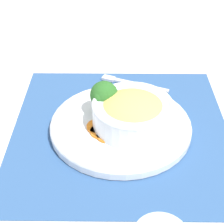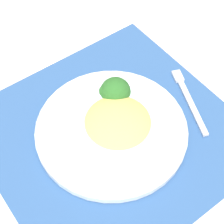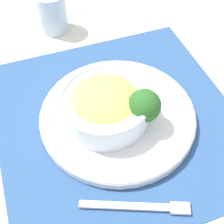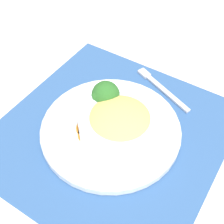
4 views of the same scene
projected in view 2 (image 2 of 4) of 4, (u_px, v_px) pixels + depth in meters
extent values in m
plane|color=beige|center=(111.00, 133.00, 0.77)|extent=(4.00, 4.00, 0.00)
cube|color=#2D5184|center=(111.00, 133.00, 0.77)|extent=(0.55, 0.54, 0.00)
cylinder|color=silver|center=(111.00, 130.00, 0.76)|extent=(0.31, 0.31, 0.02)
torus|color=silver|center=(111.00, 128.00, 0.76)|extent=(0.31, 0.31, 0.01)
cylinder|color=silver|center=(119.00, 129.00, 0.72)|extent=(0.17, 0.17, 0.05)
torus|color=silver|center=(119.00, 121.00, 0.70)|extent=(0.17, 0.17, 0.01)
ellipsoid|color=#E0B75B|center=(119.00, 125.00, 0.71)|extent=(0.14, 0.14, 0.06)
cylinder|color=#84AD5B|center=(115.00, 104.00, 0.78)|extent=(0.02, 0.02, 0.03)
sphere|color=#286023|center=(115.00, 92.00, 0.75)|extent=(0.06, 0.06, 0.06)
sphere|color=#286023|center=(106.00, 91.00, 0.74)|extent=(0.03, 0.03, 0.03)
sphere|color=#286023|center=(124.00, 90.00, 0.75)|extent=(0.03, 0.03, 0.03)
cylinder|color=orange|center=(92.00, 115.00, 0.77)|extent=(0.05, 0.05, 0.01)
cylinder|color=orange|center=(87.00, 121.00, 0.76)|extent=(0.05, 0.05, 0.01)
cylinder|color=orange|center=(86.00, 129.00, 0.75)|extent=(0.05, 0.05, 0.01)
cube|color=silver|center=(190.00, 102.00, 0.81)|extent=(0.06, 0.18, 0.01)
cube|color=silver|center=(178.00, 76.00, 0.86)|extent=(0.03, 0.04, 0.01)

